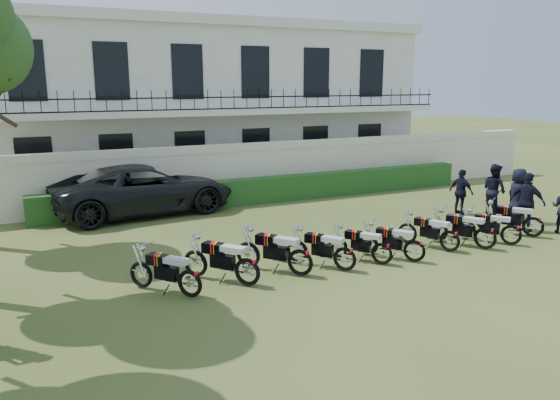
{
  "coord_description": "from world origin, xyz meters",
  "views": [
    {
      "loc": [
        -7.82,
        -12.25,
        4.7
      ],
      "look_at": [
        -0.98,
        2.26,
        1.22
      ],
      "focal_mm": 35.0,
      "sensor_mm": 36.0,
      "label": 1
    }
  ],
  "objects_px": {
    "motorcycle_4": "(382,248)",
    "officer_4": "(494,190)",
    "motorcycle_3": "(345,253)",
    "motorcycle_6": "(450,236)",
    "officer_5": "(461,192)",
    "motorcycle_1": "(247,265)",
    "motorcycle_7": "(486,233)",
    "motorcycle_9": "(534,222)",
    "suv": "(144,189)",
    "motorcycle_2": "(300,256)",
    "officer_3": "(518,195)",
    "motorcycle_5": "(415,246)",
    "officer_2": "(527,202)",
    "motorcycle_8": "(512,230)",
    "motorcycle_0": "(190,277)"
  },
  "relations": [
    {
      "from": "motorcycle_6",
      "to": "officer_5",
      "type": "distance_m",
      "value": 4.84
    },
    {
      "from": "motorcycle_5",
      "to": "officer_5",
      "type": "height_order",
      "value": "officer_5"
    },
    {
      "from": "motorcycle_0",
      "to": "officer_5",
      "type": "bearing_deg",
      "value": -21.88
    },
    {
      "from": "motorcycle_2",
      "to": "motorcycle_9",
      "type": "height_order",
      "value": "motorcycle_2"
    },
    {
      "from": "motorcycle_7",
      "to": "officer_5",
      "type": "xyz_separation_m",
      "value": [
        2.45,
        3.59,
        0.32
      ]
    },
    {
      "from": "motorcycle_4",
      "to": "officer_4",
      "type": "bearing_deg",
      "value": -14.16
    },
    {
      "from": "motorcycle_9",
      "to": "suv",
      "type": "height_order",
      "value": "suv"
    },
    {
      "from": "motorcycle_8",
      "to": "officer_2",
      "type": "relative_size",
      "value": 0.82
    },
    {
      "from": "officer_3",
      "to": "officer_5",
      "type": "xyz_separation_m",
      "value": [
        -0.93,
        1.67,
        -0.11
      ]
    },
    {
      "from": "motorcycle_7",
      "to": "officer_2",
      "type": "bearing_deg",
      "value": -12.67
    },
    {
      "from": "motorcycle_5",
      "to": "motorcycle_8",
      "type": "xyz_separation_m",
      "value": [
        3.55,
        0.03,
        -0.0
      ]
    },
    {
      "from": "motorcycle_5",
      "to": "motorcycle_9",
      "type": "height_order",
      "value": "motorcycle_9"
    },
    {
      "from": "motorcycle_1",
      "to": "motorcycle_4",
      "type": "distance_m",
      "value": 3.75
    },
    {
      "from": "motorcycle_5",
      "to": "motorcycle_7",
      "type": "bearing_deg",
      "value": -37.44
    },
    {
      "from": "motorcycle_6",
      "to": "suv",
      "type": "height_order",
      "value": "suv"
    },
    {
      "from": "motorcycle_9",
      "to": "officer_5",
      "type": "height_order",
      "value": "officer_5"
    },
    {
      "from": "officer_2",
      "to": "officer_5",
      "type": "distance_m",
      "value": 2.66
    },
    {
      "from": "suv",
      "to": "motorcycle_1",
      "type": "bearing_deg",
      "value": 177.9
    },
    {
      "from": "motorcycle_5",
      "to": "motorcycle_6",
      "type": "height_order",
      "value": "motorcycle_6"
    },
    {
      "from": "motorcycle_1",
      "to": "motorcycle_7",
      "type": "distance_m",
      "value": 7.2
    },
    {
      "from": "motorcycle_0",
      "to": "motorcycle_3",
      "type": "bearing_deg",
      "value": -39.08
    },
    {
      "from": "motorcycle_3",
      "to": "motorcycle_6",
      "type": "bearing_deg",
      "value": -34.78
    },
    {
      "from": "motorcycle_2",
      "to": "motorcycle_6",
      "type": "relative_size",
      "value": 0.98
    },
    {
      "from": "motorcycle_2",
      "to": "motorcycle_3",
      "type": "height_order",
      "value": "motorcycle_2"
    },
    {
      "from": "motorcycle_2",
      "to": "motorcycle_8",
      "type": "xyz_separation_m",
      "value": [
        6.78,
        -0.31,
        -0.07
      ]
    },
    {
      "from": "motorcycle_1",
      "to": "motorcycle_2",
      "type": "distance_m",
      "value": 1.43
    },
    {
      "from": "motorcycle_3",
      "to": "officer_2",
      "type": "distance_m",
      "value": 7.34
    },
    {
      "from": "motorcycle_2",
      "to": "officer_2",
      "type": "xyz_separation_m",
      "value": [
        8.47,
        0.65,
        0.41
      ]
    },
    {
      "from": "motorcycle_4",
      "to": "suv",
      "type": "xyz_separation_m",
      "value": [
        -4.39,
        8.48,
        0.44
      ]
    },
    {
      "from": "officer_4",
      "to": "officer_3",
      "type": "bearing_deg",
      "value": -174.35
    },
    {
      "from": "officer_2",
      "to": "officer_5",
      "type": "height_order",
      "value": "officer_2"
    },
    {
      "from": "suv",
      "to": "officer_3",
      "type": "distance_m",
      "value": 13.07
    },
    {
      "from": "motorcycle_8",
      "to": "officer_4",
      "type": "bearing_deg",
      "value": 14.81
    },
    {
      "from": "motorcycle_7",
      "to": "officer_4",
      "type": "relative_size",
      "value": 0.94
    },
    {
      "from": "motorcycle_7",
      "to": "motorcycle_9",
      "type": "distance_m",
      "value": 2.3
    },
    {
      "from": "motorcycle_5",
      "to": "suv",
      "type": "relative_size",
      "value": 0.24
    },
    {
      "from": "officer_3",
      "to": "motorcycle_9",
      "type": "bearing_deg",
      "value": 153.95
    },
    {
      "from": "motorcycle_7",
      "to": "suv",
      "type": "bearing_deg",
      "value": 100.16
    },
    {
      "from": "officer_5",
      "to": "officer_4",
      "type": "bearing_deg",
      "value": -137.49
    },
    {
      "from": "motorcycle_2",
      "to": "officer_3",
      "type": "height_order",
      "value": "officer_3"
    },
    {
      "from": "motorcycle_2",
      "to": "officer_4",
      "type": "xyz_separation_m",
      "value": [
        9.12,
        2.64,
        0.4
      ]
    },
    {
      "from": "motorcycle_6",
      "to": "motorcycle_5",
      "type": "bearing_deg",
      "value": 165.91
    },
    {
      "from": "motorcycle_1",
      "to": "officer_5",
      "type": "xyz_separation_m",
      "value": [
        9.64,
        3.37,
        0.29
      ]
    },
    {
      "from": "motorcycle_5",
      "to": "officer_2",
      "type": "distance_m",
      "value": 5.35
    },
    {
      "from": "motorcycle_1",
      "to": "officer_2",
      "type": "height_order",
      "value": "officer_2"
    },
    {
      "from": "motorcycle_3",
      "to": "motorcycle_4",
      "type": "relative_size",
      "value": 1.06
    },
    {
      "from": "motorcycle_4",
      "to": "officer_4",
      "type": "height_order",
      "value": "officer_4"
    },
    {
      "from": "motorcycle_4",
      "to": "motorcycle_3",
      "type": "bearing_deg",
      "value": 144.55
    },
    {
      "from": "motorcycle_3",
      "to": "motorcycle_7",
      "type": "height_order",
      "value": "motorcycle_7"
    },
    {
      "from": "motorcycle_4",
      "to": "motorcycle_7",
      "type": "relative_size",
      "value": 0.87
    }
  ]
}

